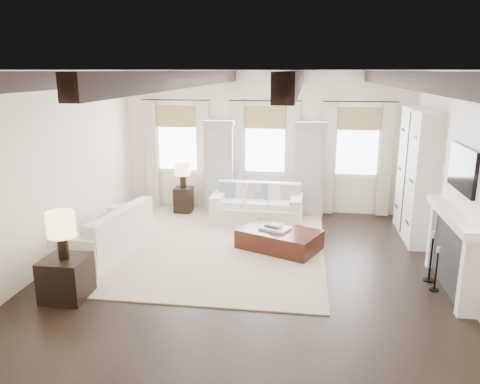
# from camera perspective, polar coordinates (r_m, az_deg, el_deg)

# --- Properties ---
(ground) EXTENTS (7.50, 7.50, 0.00)m
(ground) POSITION_cam_1_polar(r_m,az_deg,el_deg) (7.60, 0.42, -10.26)
(ground) COLOR black
(ground) RESTS_ON ground
(room_shell) EXTENTS (6.54, 7.54, 3.22)m
(room_shell) POSITION_cam_1_polar(r_m,az_deg,el_deg) (7.85, 6.76, 4.91)
(room_shell) COLOR white
(room_shell) RESTS_ON ground
(area_rug) EXTENTS (4.05, 4.76, 0.02)m
(area_rug) POSITION_cam_1_polar(r_m,az_deg,el_deg) (8.89, -3.03, -6.43)
(area_rug) COLOR #C2AF96
(area_rug) RESTS_ON ground
(sofa_back) EXTENTS (1.95, 0.94, 0.82)m
(sofa_back) POSITION_cam_1_polar(r_m,az_deg,el_deg) (10.15, 2.11, -1.76)
(sofa_back) COLOR white
(sofa_back) RESTS_ON ground
(sofa_left) EXTENTS (1.19, 2.11, 0.86)m
(sofa_left) POSITION_cam_1_polar(r_m,az_deg,el_deg) (8.65, -15.69, -5.21)
(sofa_left) COLOR white
(sofa_left) RESTS_ON ground
(ottoman) EXTENTS (1.65, 1.39, 0.37)m
(ottoman) POSITION_cam_1_polar(r_m,az_deg,el_deg) (8.66, 4.81, -5.80)
(ottoman) COLOR black
(ottoman) RESTS_ON ground
(tray) EXTENTS (0.61, 0.55, 0.04)m
(tray) POSITION_cam_1_polar(r_m,az_deg,el_deg) (8.62, 4.32, -4.44)
(tray) COLOR white
(tray) RESTS_ON ottoman
(book_lower) EXTENTS (0.32, 0.29, 0.04)m
(book_lower) POSITION_cam_1_polar(r_m,az_deg,el_deg) (8.64, 4.04, -4.12)
(book_lower) COLOR #262628
(book_lower) RESTS_ON tray
(book_upper) EXTENTS (0.27, 0.25, 0.03)m
(book_upper) POSITION_cam_1_polar(r_m,az_deg,el_deg) (8.58, 4.46, -4.02)
(book_upper) COLOR beige
(book_upper) RESTS_ON book_lower
(side_table_front) EXTENTS (0.61, 0.61, 0.61)m
(side_table_front) POSITION_cam_1_polar(r_m,az_deg,el_deg) (7.27, -20.42, -9.80)
(side_table_front) COLOR black
(side_table_front) RESTS_ON ground
(lamp_front) EXTENTS (0.40, 0.40, 0.69)m
(lamp_front) POSITION_cam_1_polar(r_m,az_deg,el_deg) (7.00, -20.98, -4.01)
(lamp_front) COLOR black
(lamp_front) RESTS_ON side_table_front
(side_table_back) EXTENTS (0.40, 0.40, 0.59)m
(side_table_back) POSITION_cam_1_polar(r_m,az_deg,el_deg) (10.87, -6.89, -0.98)
(side_table_back) COLOR black
(side_table_back) RESTS_ON ground
(lamp_back) EXTENTS (0.36, 0.36, 0.61)m
(lamp_back) POSITION_cam_1_polar(r_m,az_deg,el_deg) (10.70, -7.01, 2.70)
(lamp_back) COLOR black
(lamp_back) RESTS_ON side_table_back
(candlestick_near) EXTENTS (0.14, 0.14, 0.70)m
(candlestick_near) POSITION_cam_1_polar(r_m,az_deg,el_deg) (7.62, 22.79, -9.04)
(candlestick_near) COLOR black
(candlestick_near) RESTS_ON ground
(candlestick_far) EXTENTS (0.17, 0.17, 0.82)m
(candlestick_far) POSITION_cam_1_polar(r_m,az_deg,el_deg) (7.90, 22.23, -7.75)
(candlestick_far) COLOR black
(candlestick_far) RESTS_ON ground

